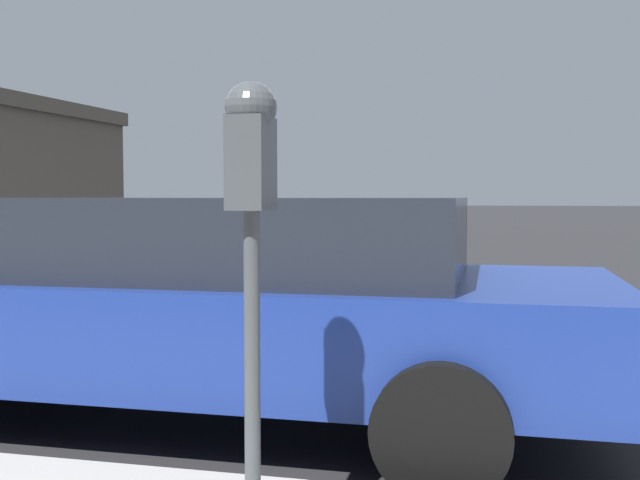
{
  "coord_description": "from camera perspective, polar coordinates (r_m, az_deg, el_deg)",
  "views": [
    {
      "loc": [
        -5.29,
        -1.56,
        1.38
      ],
      "look_at": [
        -2.37,
        -0.89,
        1.2
      ],
      "focal_mm": 42.0,
      "sensor_mm": 36.0,
      "label": 1
    }
  ],
  "objects": [
    {
      "name": "car_blue",
      "position": [
        4.69,
        -8.41,
        -4.51
      ],
      "size": [
        2.14,
        4.96,
        1.37
      ],
      "rotation": [
        0.0,
        0.0,
        0.0
      ],
      "color": "navy",
      "rests_on": "ground_plane"
    },
    {
      "name": "ground_plane",
      "position": [
        5.69,
        -3.42,
        -10.7
      ],
      "size": [
        220.0,
        220.0,
        0.0
      ],
      "primitive_type": "plane",
      "color": "#2B2B2D"
    },
    {
      "name": "parking_meter",
      "position": [
        2.75,
        -5.25,
        3.97
      ],
      "size": [
        0.21,
        0.19,
        1.65
      ],
      "color": "#4C5156",
      "rests_on": "sidewalk"
    }
  ]
}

